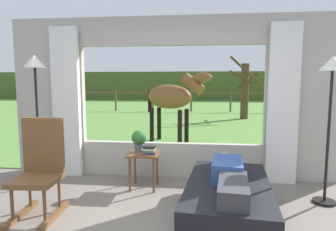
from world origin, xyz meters
The scene contains 16 objects.
back_wall_with_window centered at (0.00, 2.26, 1.25)m, with size 5.20×0.12×2.55m.
curtain_panel_left centered at (-1.69, 2.12, 1.20)m, with size 0.44×0.10×2.40m, color silver.
curtain_panel_right centered at (1.69, 2.12, 1.20)m, with size 0.44×0.10×2.40m, color silver.
outdoor_pasture_lawn centered at (0.00, 13.16, 0.01)m, with size 36.00×21.68×0.02m, color #568438.
distant_hill_ridge centered at (0.00, 23.00, 1.20)m, with size 36.00×2.00×2.40m, color #485927.
recliner_sofa centered at (0.79, 0.82, 0.22)m, with size 1.07×1.78×0.42m.
reclining_person centered at (0.79, 0.77, 0.52)m, with size 0.40×1.44×0.22m.
rocking_chair centered at (-1.36, 0.71, 0.55)m, with size 0.50×0.70×1.12m.
side_table centered at (-0.34, 1.67, 0.43)m, with size 0.44×0.44×0.52m.
potted_plant centered at (-0.42, 1.73, 0.70)m, with size 0.22×0.22×0.32m.
book_stack centered at (-0.25, 1.61, 0.58)m, with size 0.20×0.16×0.11m.
floor_lamp_left centered at (-1.88, 1.58, 1.54)m, with size 0.32×0.32×1.91m.
floor_lamp_right centered at (2.05, 1.40, 1.49)m, with size 0.32×0.32×1.85m.
horse centered at (-0.24, 4.81, 1.16)m, with size 1.75×1.16×1.73m.
pasture_tree centered at (2.27, 9.84, 1.22)m, with size 1.31×1.28×2.54m.
pasture_fence_line centered at (0.00, 12.65, 0.74)m, with size 16.10×0.10×1.10m.
Camera 1 is at (0.46, -2.36, 1.53)m, focal length 31.10 mm.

